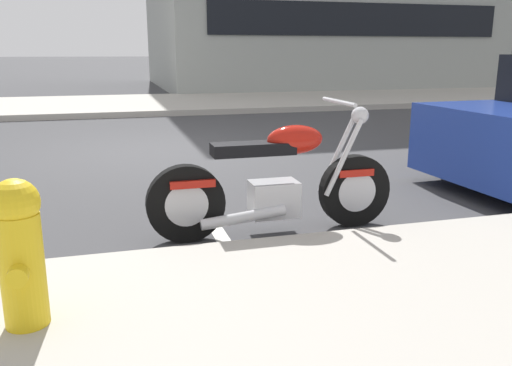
% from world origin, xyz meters
% --- Properties ---
extents(ground_plane, '(260.00, 260.00, 0.00)m').
position_xyz_m(ground_plane, '(0.00, 0.00, 0.00)').
color(ground_plane, '#3D3D3F').
extents(sidewalk_far_curb, '(120.00, 5.00, 0.14)m').
position_xyz_m(sidewalk_far_curb, '(12.00, 6.92, 0.07)').
color(sidewalk_far_curb, '#ADA89E').
rests_on(sidewalk_far_curb, ground).
extents(parking_stall_stripe, '(0.12, 2.20, 0.01)m').
position_xyz_m(parking_stall_stripe, '(0.00, -3.82, 0.00)').
color(parking_stall_stripe, silver).
rests_on(parking_stall_stripe, ground).
extents(parked_motorcycle, '(2.12, 0.62, 1.12)m').
position_xyz_m(parked_motorcycle, '(0.48, -4.06, 0.43)').
color(parked_motorcycle, black).
rests_on(parked_motorcycle, ground).
extents(fire_hydrant, '(0.24, 0.36, 0.77)m').
position_xyz_m(fire_hydrant, '(-1.32, -5.44, 0.55)').
color(fire_hydrant, gold).
rests_on(fire_hydrant, sidewalk_near_curb).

